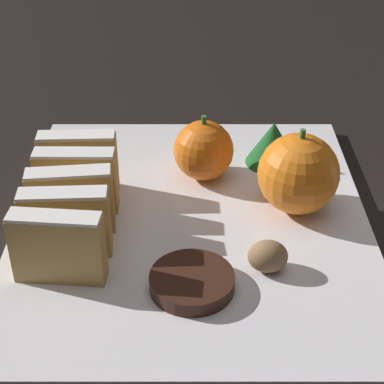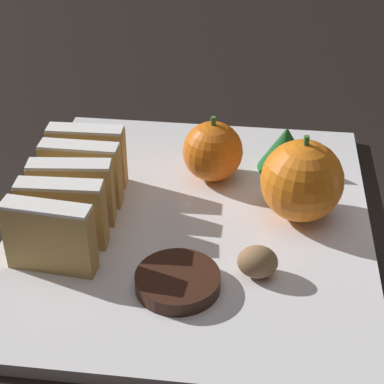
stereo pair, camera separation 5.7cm
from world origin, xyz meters
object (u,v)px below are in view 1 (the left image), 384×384
orange_near (204,150)px  chocolate_cookie (192,282)px  walnut (268,256)px  orange_far (298,174)px

orange_near → chocolate_cookie: 0.17m
orange_near → walnut: orange_near is taller
orange_near → chocolate_cookie: (-0.01, -0.17, -0.02)m
orange_near → orange_far: 0.10m
orange_near → chocolate_cookie: bearing=-94.0°
orange_far → chocolate_cookie: 0.15m
orange_near → walnut: 0.15m
orange_near → walnut: bearing=-70.7°
orange_near → orange_far: size_ratio=0.82×
orange_far → walnut: bearing=-111.6°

